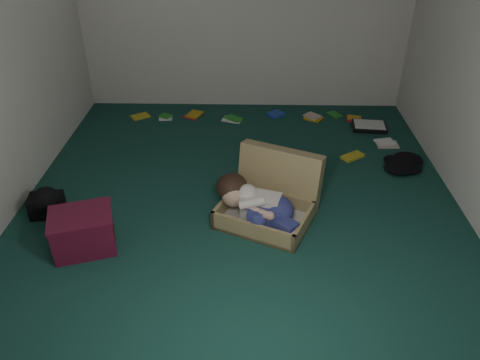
{
  "coord_description": "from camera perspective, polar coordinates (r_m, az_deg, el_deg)",
  "views": [
    {
      "loc": [
        0.08,
        -3.51,
        2.51
      ],
      "look_at": [
        0.0,
        -0.15,
        0.35
      ],
      "focal_mm": 35.0,
      "sensor_mm": 36.0,
      "label": 1
    }
  ],
  "objects": [
    {
      "name": "floor",
      "position": [
        4.31,
        0.05,
        -2.84
      ],
      "size": [
        4.5,
        4.5,
        0.0
      ],
      "primitive_type": "plane",
      "color": "#164037",
      "rests_on": "ground"
    },
    {
      "name": "wall_back",
      "position": [
        5.88,
        0.57,
        20.88
      ],
      "size": [
        4.5,
        0.0,
        4.5
      ],
      "primitive_type": "plane",
      "rotation": [
        1.57,
        0.0,
        0.0
      ],
      "color": "silver",
      "rests_on": "ground"
    },
    {
      "name": "wall_front",
      "position": [
        1.74,
        -1.6,
        -11.1
      ],
      "size": [
        4.5,
        0.0,
        4.5
      ],
      "primitive_type": "plane",
      "rotation": [
        -1.57,
        0.0,
        0.0
      ],
      "color": "silver",
      "rests_on": "ground"
    },
    {
      "name": "suitcase",
      "position": [
        4.1,
        3.78,
        -2.23
      ],
      "size": [
        0.98,
        0.97,
        0.55
      ],
      "rotation": [
        0.0,
        0.0,
        -0.42
      ],
      "color": "#9E8857",
      "rests_on": "floor"
    },
    {
      "name": "person",
      "position": [
        3.94,
        2.07,
        -2.95
      ],
      "size": [
        0.72,
        0.62,
        0.34
      ],
      "rotation": [
        0.0,
        0.0,
        -0.42
      ],
      "color": "silver",
      "rests_on": "suitcase"
    },
    {
      "name": "maroon_bin",
      "position": [
        3.92,
        -18.57,
        -5.94
      ],
      "size": [
        0.58,
        0.51,
        0.33
      ],
      "rotation": [
        0.0,
        0.0,
        0.31
      ],
      "color": "#591229",
      "rests_on": "floor"
    },
    {
      "name": "backpack",
      "position": [
        4.45,
        -22.5,
        -2.78
      ],
      "size": [
        0.39,
        0.34,
        0.21
      ],
      "primitive_type": null,
      "rotation": [
        0.0,
        0.0,
        0.16
      ],
      "color": "black",
      "rests_on": "floor"
    },
    {
      "name": "clothing_pile",
      "position": [
        5.1,
        19.7,
        1.99
      ],
      "size": [
        0.49,
        0.45,
        0.13
      ],
      "primitive_type": null,
      "rotation": [
        0.0,
        0.0,
        -0.4
      ],
      "color": "black",
      "rests_on": "floor"
    },
    {
      "name": "paper_tray",
      "position": [
        5.84,
        15.47,
        6.33
      ],
      "size": [
        0.42,
        0.33,
        0.06
      ],
      "rotation": [
        0.0,
        0.0,
        -0.1
      ],
      "color": "black",
      "rests_on": "floor"
    },
    {
      "name": "book_scatter",
      "position": [
        5.76,
        5.02,
        6.88
      ],
      "size": [
        3.11,
        1.29,
        0.02
      ],
      "color": "gold",
      "rests_on": "floor"
    }
  ]
}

